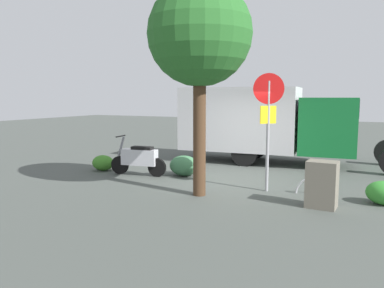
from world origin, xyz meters
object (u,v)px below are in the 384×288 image
motorcycle (139,158)px  street_tree (200,35)px  box_truck_near (268,120)px  utility_cabinet (322,184)px  bike_rack_hoop (313,194)px  stop_sign (268,113)px

motorcycle → street_tree: bearing=145.7°
box_truck_near → street_tree: 5.76m
street_tree → utility_cabinet: 4.32m
box_truck_near → utility_cabinet: box_truck_near is taller
box_truck_near → utility_cabinet: size_ratio=7.58×
utility_cabinet → street_tree: bearing=4.2°
motorcycle → bike_rack_hoop: size_ratio=2.13×
box_truck_near → motorcycle: 5.00m
motorcycle → stop_sign: bearing=169.4°
stop_sign → street_tree: (1.36, 1.11, 1.82)m
box_truck_near → bike_rack_hoop: box_truck_near is taller
utility_cabinet → bike_rack_hoop: (0.33, -1.07, -0.51)m
utility_cabinet → motorcycle: bearing=-11.7°
bike_rack_hoop → utility_cabinet: bearing=106.9°
street_tree → utility_cabinet: (-2.81, -0.21, -3.28)m
street_tree → bike_rack_hoop: 4.70m
utility_cabinet → bike_rack_hoop: 1.23m
stop_sign → street_tree: 2.53m
box_truck_near → bike_rack_hoop: 4.84m
box_truck_near → stop_sign: bearing=-79.7°
stop_sign → motorcycle: bearing=-3.2°
bike_rack_hoop → stop_sign: bearing=8.4°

